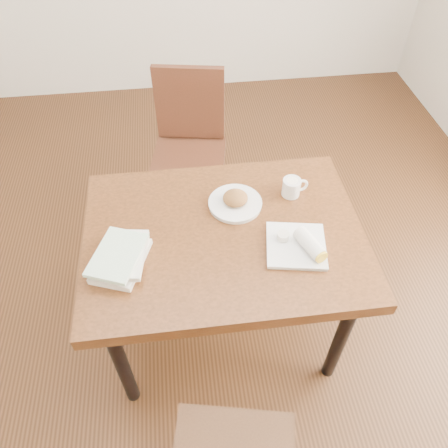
{
  "coord_description": "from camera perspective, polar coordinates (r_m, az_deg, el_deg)",
  "views": [
    {
      "loc": [
        -0.15,
        -1.19,
        2.11
      ],
      "look_at": [
        0.0,
        0.0,
        0.8
      ],
      "focal_mm": 35.0,
      "sensor_mm": 36.0,
      "label": 1
    }
  ],
  "objects": [
    {
      "name": "book_stack",
      "position": [
        1.74,
        -13.32,
        -4.24
      ],
      "size": [
        0.25,
        0.29,
        0.07
      ],
      "color": "white",
      "rests_on": "table"
    },
    {
      "name": "ground",
      "position": [
        2.44,
        -0.0,
        -12.89
      ],
      "size": [
        4.0,
        5.0,
        0.01
      ],
      "primitive_type": "cube",
      "color": "#472814",
      "rests_on": "ground"
    },
    {
      "name": "plate_burrito",
      "position": [
        1.77,
        9.92,
        -2.72
      ],
      "size": [
        0.27,
        0.27,
        0.08
      ],
      "color": "white",
      "rests_on": "table"
    },
    {
      "name": "room_walls",
      "position": [
        1.29,
        -0.0,
        25.7
      ],
      "size": [
        4.02,
        5.02,
        2.8
      ],
      "color": "beige",
      "rests_on": "ground"
    },
    {
      "name": "plate_scone",
      "position": [
        1.91,
        1.48,
        2.96
      ],
      "size": [
        0.24,
        0.24,
        0.07
      ],
      "color": "white",
      "rests_on": "table"
    },
    {
      "name": "chair_far",
      "position": [
        2.63,
        -4.54,
        10.83
      ],
      "size": [
        0.49,
        0.49,
        0.95
      ],
      "color": "#471F14",
      "rests_on": "ground"
    },
    {
      "name": "coffee_mug",
      "position": [
        1.97,
        8.9,
        4.82
      ],
      "size": [
        0.12,
        0.08,
        0.08
      ],
      "color": "white",
      "rests_on": "table"
    },
    {
      "name": "table",
      "position": [
        1.88,
        -0.0,
        -2.74
      ],
      "size": [
        1.16,
        0.86,
        0.75
      ],
      "color": "brown",
      "rests_on": "ground"
    }
  ]
}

